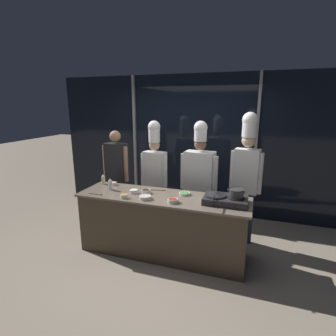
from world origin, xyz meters
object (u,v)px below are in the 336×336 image
(serving_spoon_solid, at_px, (98,194))
(person_guest, at_px, (117,168))
(prep_bowl_soy_glaze, at_px, (146,191))
(serving_spoon_slotted, at_px, (161,190))
(frying_pan, at_px, (216,194))
(chef_head, at_px, (155,167))
(prep_bowl_bean_sprouts, at_px, (134,191))
(chef_line, at_px, (247,166))
(prep_bowl_chili_flakes, at_px, (173,200))
(prep_bowl_chicken, at_px, (145,197))
(stock_pot, at_px, (236,193))
(prep_bowl_carrots, at_px, (124,196))
(portable_stove, at_px, (225,200))
(prep_bowl_shrimp, at_px, (113,183))
(squeeze_bottle_oil, at_px, (103,179))
(squeeze_bottle_clear, at_px, (110,184))
(chef_sous, at_px, (199,172))
(prep_bowl_scallions, at_px, (185,193))

(serving_spoon_solid, xyz_separation_m, person_guest, (-0.21, 0.93, 0.15))
(prep_bowl_soy_glaze, distance_m, serving_spoon_slotted, 0.24)
(frying_pan, distance_m, chef_head, 1.36)
(frying_pan, relative_size, serving_spoon_slotted, 2.11)
(prep_bowl_bean_sprouts, xyz_separation_m, person_guest, (-0.67, 0.70, 0.13))
(person_guest, height_order, chef_line, chef_line)
(prep_bowl_chili_flakes, bearing_deg, prep_bowl_chicken, 179.93)
(prep_bowl_chili_flakes, bearing_deg, stock_pot, 14.18)
(prep_bowl_soy_glaze, relative_size, prep_bowl_chili_flakes, 0.91)
(prep_bowl_carrots, bearing_deg, portable_stove, 10.82)
(portable_stove, bearing_deg, prep_bowl_chili_flakes, -163.20)
(prep_bowl_shrimp, bearing_deg, squeeze_bottle_oil, -175.89)
(squeeze_bottle_clear, bearing_deg, serving_spoon_slotted, 16.34)
(chef_head, relative_size, chef_line, 0.92)
(prep_bowl_carrots, bearing_deg, prep_bowl_shrimp, 132.71)
(portable_stove, distance_m, prep_bowl_chicken, 1.08)
(serving_spoon_slotted, bearing_deg, squeeze_bottle_clear, -163.66)
(person_guest, height_order, chef_sous, chef_sous)
(prep_bowl_chicken, xyz_separation_m, person_guest, (-0.93, 0.88, 0.13))
(squeeze_bottle_oil, relative_size, prep_bowl_bean_sprouts, 1.37)
(portable_stove, bearing_deg, squeeze_bottle_clear, -179.98)
(prep_bowl_chicken, height_order, chef_line, chef_line)
(squeeze_bottle_oil, relative_size, prep_bowl_chicken, 1.01)
(frying_pan, distance_m, person_guest, 1.98)
(frying_pan, bearing_deg, squeeze_bottle_clear, 179.85)
(stock_pot, height_order, chef_sous, chef_sous)
(frying_pan, height_order, prep_bowl_shrimp, frying_pan)
(squeeze_bottle_oil, height_order, chef_head, chef_head)
(prep_bowl_soy_glaze, relative_size, chef_line, 0.06)
(squeeze_bottle_clear, height_order, prep_bowl_soy_glaze, squeeze_bottle_clear)
(chef_sous, height_order, chef_line, chef_line)
(prep_bowl_carrots, distance_m, chef_sous, 1.30)
(prep_bowl_chicken, bearing_deg, portable_stove, 10.64)
(serving_spoon_slotted, distance_m, chef_sous, 0.72)
(prep_bowl_scallions, xyz_separation_m, chef_head, (-0.69, 0.58, 0.20))
(frying_pan, bearing_deg, chef_sous, 117.32)
(frying_pan, bearing_deg, prep_bowl_shrimp, 172.15)
(squeeze_bottle_oil, xyz_separation_m, prep_bowl_bean_sprouts, (0.65, -0.23, -0.05))
(portable_stove, distance_m, squeeze_bottle_clear, 1.72)
(prep_bowl_scallions, distance_m, serving_spoon_solid, 1.24)
(portable_stove, bearing_deg, chef_sous, 124.97)
(prep_bowl_bean_sprouts, bearing_deg, squeeze_bottle_clear, 177.31)
(serving_spoon_slotted, bearing_deg, chef_sous, 46.73)
(chef_line, bearing_deg, frying_pan, 72.82)
(prep_bowl_bean_sprouts, distance_m, chef_sous, 1.11)
(prep_bowl_chili_flakes, xyz_separation_m, serving_spoon_solid, (-1.11, -0.05, -0.02))
(serving_spoon_solid, height_order, person_guest, person_guest)
(frying_pan, xyz_separation_m, chef_sous, (-0.38, 0.73, 0.08))
(chef_head, bearing_deg, serving_spoon_slotted, 130.73)
(prep_bowl_carrots, xyz_separation_m, person_guest, (-0.64, 0.94, 0.13))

